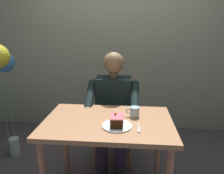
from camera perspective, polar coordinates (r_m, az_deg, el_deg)
cafe_rear_panel at (r=3.02m, az=1.92°, el=16.44°), size 6.40×0.12×3.00m
dining_table at (r=1.73m, az=-1.09°, el=-12.20°), size 1.03×0.67×0.76m
chair at (r=2.39m, az=0.59°, el=-8.37°), size 0.42×0.42×0.89m
seated_person at (r=2.17m, az=0.25°, el=-6.44°), size 0.53×0.58×1.24m
dessert_plate at (r=1.59m, az=1.37°, el=-10.56°), size 0.23×0.23×0.01m
cake_slice at (r=1.57m, az=1.38°, el=-9.15°), size 0.09×0.13×0.10m
coffee_cup at (r=1.74m, az=6.19°, el=-6.75°), size 0.11×0.08×0.09m
dessert_spoon at (r=1.55m, az=7.36°, el=-11.43°), size 0.03×0.14×0.01m
balloon_display at (r=2.50m, az=-28.09°, el=4.38°), size 0.26×0.38×1.32m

